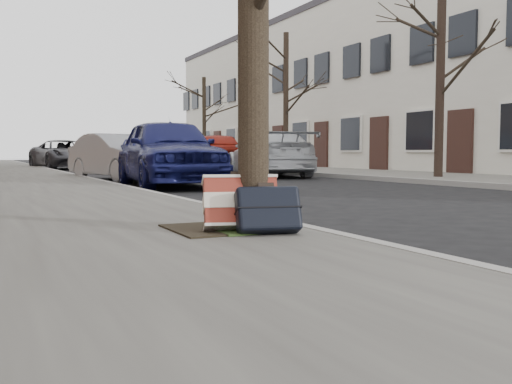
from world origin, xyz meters
name	(u,v)px	position (x,y,z in m)	size (l,w,h in m)	color
ground	(505,247)	(0.00, 0.00, 0.00)	(120.00, 120.00, 0.00)	black
far_sidewalk	(320,171)	(7.80, 15.00, 0.06)	(4.00, 70.00, 0.12)	slate
house_far	(414,86)	(13.15, 16.00, 3.60)	(6.70, 40.00, 7.20)	beige
dirt_patch	(221,228)	(-2.00, 1.20, 0.13)	(0.85, 0.85, 0.01)	black
suitcase_red	(241,203)	(-1.91, 0.99, 0.35)	(0.60, 0.17, 0.43)	maroon
suitcase_navy	(268,209)	(-1.78, 0.76, 0.32)	(0.51, 0.16, 0.36)	black
car_near_front	(168,151)	(0.07, 9.30, 0.79)	(1.86, 4.62, 1.57)	#141753
car_near_mid	(119,157)	(-0.36, 12.31, 0.64)	(1.35, 3.87, 1.27)	#A6A8AD
car_near_back	(64,154)	(-0.23, 24.19, 0.67)	(2.22, 4.81, 1.34)	#39393F
car_far_front	(269,154)	(4.55, 12.96, 0.70)	(1.97, 4.83, 1.40)	#B2B4BA
car_far_back	(213,152)	(4.54, 17.72, 0.77)	(1.81, 4.51, 1.54)	maroon
tree_far_a	(440,88)	(7.20, 8.26, 2.47)	(0.23, 0.23, 4.70)	black
tree_far_b	(286,101)	(7.20, 16.61, 2.79)	(0.21, 0.21, 5.33)	black
tree_far_c	(204,121)	(7.20, 25.62, 2.45)	(0.21, 0.21, 4.65)	black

